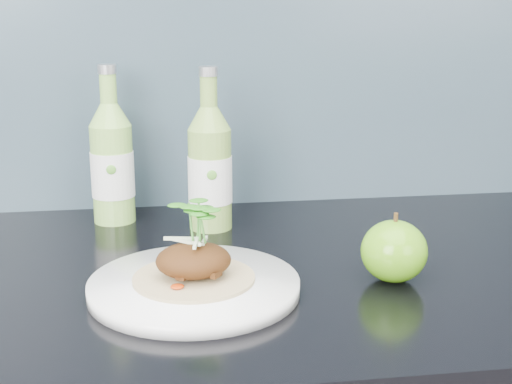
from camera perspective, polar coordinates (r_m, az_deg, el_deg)
dinner_plate at (r=0.82m, az=-4.97°, el=-7.51°), size 0.26×0.26×0.02m
pork_taco at (r=0.81m, az=-5.03°, el=-5.17°), size 0.14×0.14×0.09m
green_apple at (r=0.86m, az=10.99°, el=-4.67°), size 0.08×0.08×0.08m
cider_bottle_left at (r=1.08m, az=-11.44°, el=2.25°), size 0.08×0.08×0.23m
cider_bottle_right at (r=1.03m, az=-3.70°, el=1.89°), size 0.08×0.08×0.23m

